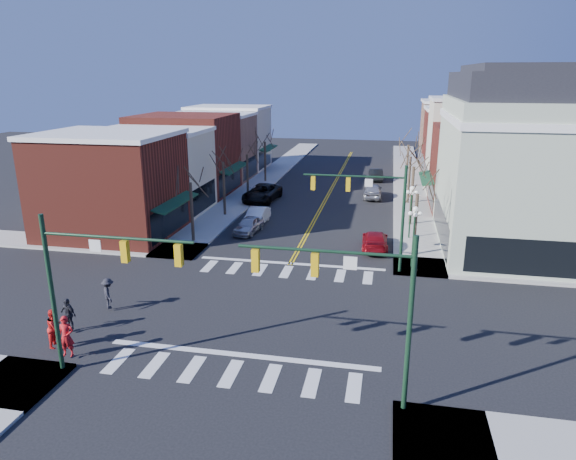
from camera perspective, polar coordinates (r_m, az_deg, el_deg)
The scene contains 36 objects.
ground at distance 28.77m, azimuth -2.65°, elevation -9.11°, with size 160.00×160.00×0.00m, color black.
sidewalk_left at distance 49.15m, azimuth -7.04°, elevation 1.99°, with size 3.50×70.00×0.15m, color #9E9B93.
sidewalk_right at distance 46.86m, azimuth 13.76°, elevation 0.88°, with size 3.50×70.00×0.15m, color #9E9B93.
bldg_left_brick_a at distance 43.66m, azimuth -19.11°, elevation 4.58°, with size 10.00×8.50×8.00m, color maroon.
bldg_left_stucco_a at distance 50.41m, azimuth -14.73°, elevation 6.22°, with size 10.00×7.00×7.50m, color beige.
bldg_left_brick_b at distance 57.53m, azimuth -11.33°, elevation 8.21°, with size 10.00×9.00×8.50m, color maroon.
bldg_left_tan at distance 65.21m, azimuth -8.57°, elevation 9.03°, with size 10.00×7.50×7.80m, color #A07158.
bldg_left_stucco_b at distance 72.47m, azimuth -6.51°, elevation 10.04°, with size 10.00×8.00×8.20m, color beige.
bldg_right_brick_a at distance 52.37m, azimuth 21.27°, elevation 6.28°, with size 10.00×8.50×8.00m, color maroon.
bldg_right_stucco at distance 59.79m, azimuth 20.17°, elevation 8.56°, with size 10.00×7.00×10.00m, color beige.
bldg_right_brick_b at distance 67.24m, azimuth 19.19°, elevation 8.82°, with size 10.00×8.00×8.50m, color maroon.
bldg_right_tan at distance 75.09m, azimuth 18.43°, elevation 9.84°, with size 10.00×8.00×9.00m, color #A07158.
victorian_corner at distance 41.31m, azimuth 25.55°, elevation 6.97°, with size 12.25×14.25×13.30m.
traffic_mast_near_left at distance 22.70m, azimuth -21.22°, elevation -4.67°, with size 6.60×0.28×7.20m.
traffic_mast_near_right at distance 19.38m, azimuth 8.05°, elevation -7.33°, with size 6.60×0.28×7.20m.
traffic_mast_far_right at distance 33.44m, azimuth 9.58°, elevation 2.99°, with size 6.60×0.28×7.20m.
lamppost_corner at distance 34.99m, azimuth 13.85°, elevation 0.39°, with size 0.36×0.36×4.33m.
lamppost_midblock at distance 41.27m, azimuth 13.52°, elevation 2.90°, with size 0.36×0.36×4.33m.
tree_left_a at distance 40.28m, azimuth -10.63°, elevation 1.89°, with size 0.24×0.24×4.76m, color #382B21.
tree_left_b at distance 47.55m, azimuth -7.12°, elevation 4.51°, with size 0.24×0.24×5.04m, color #382B21.
tree_left_c at distance 55.10m, azimuth -4.52°, elevation 6.02°, with size 0.24×0.24×4.55m, color #382B21.
tree_left_d at distance 62.68m, azimuth -2.56°, elevation 7.54°, with size 0.24×0.24×4.90m, color #382B21.
tree_right_a at distance 37.58m, azimuth 13.95°, elevation 0.48°, with size 0.24×0.24×4.62m, color #382B21.
tree_right_b at distance 45.26m, azimuth 13.58°, elevation 3.62°, with size 0.24×0.24×5.18m, color #382B21.
tree_right_c at distance 53.11m, azimuth 13.29°, elevation 5.37°, with size 0.24×0.24×4.83m, color #382B21.
tree_right_d at distance 60.97m, azimuth 13.09°, elevation 6.89°, with size 0.24×0.24×4.97m, color #382B21.
car_left_near at distance 42.58m, azimuth -4.39°, elevation 0.55°, with size 1.57×3.90×1.33m, color #ACACB0.
car_left_mid at distance 45.08m, azimuth -3.48°, elevation 1.54°, with size 1.49×4.26×1.40m, color white.
car_left_far at distance 53.33m, azimuth -2.88°, elevation 4.14°, with size 2.84×6.16×1.71m, color black.
car_right_near at distance 39.03m, azimuth 9.64°, elevation -1.15°, with size 1.90×4.67×1.35m, color maroon.
car_right_mid at distance 55.32m, azimuth 9.39°, elevation 4.32°, with size 1.87×4.64×1.58m, color #A8A8AC.
car_right_far at distance 65.06m, azimuth 9.73°, elevation 6.12°, with size 1.54×4.42×1.45m, color black.
pedestrian_red_a at distance 26.00m, azimuth -23.41°, elevation -10.79°, with size 0.72×0.47×1.97m, color #AC1217.
pedestrian_red_b at distance 27.13m, azimuth -24.46°, elevation -9.85°, with size 0.92×0.72×1.89m, color red.
pedestrian_dark_a at distance 28.54m, azimuth -23.24°, elevation -8.57°, with size 0.99×0.41×1.70m, color black.
pedestrian_dark_b at distance 30.20m, azimuth -19.33°, elevation -6.67°, with size 1.13×0.65×1.75m, color black.
Camera 1 is at (6.30, -25.09, 12.60)m, focal length 32.00 mm.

